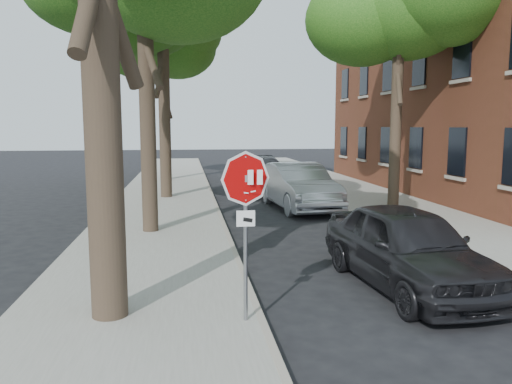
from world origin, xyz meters
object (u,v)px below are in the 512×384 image
tree_right (398,9)px  car_c (263,174)px  car_b (298,186)px  car_a (407,247)px  tree_mid_b (161,5)px  stop_sign (246,203)px  tree_far (162,50)px

tree_right → car_c: bearing=121.0°
car_b → tree_right: bearing=-17.9°
car_a → car_b: (0.00, 9.34, 0.06)m
tree_mid_b → car_b: bearing=-33.2°
stop_sign → tree_right: bearing=56.6°
stop_sign → car_c: stop_sign is taller
car_c → tree_mid_b: bearing=-153.0°
tree_far → stop_sign: bearing=-84.5°
stop_sign → tree_mid_b: tree_mid_b is taller
tree_far → tree_right: (8.70, -11.00, 0.00)m
tree_far → car_b: tree_far is taller
car_a → tree_far: bearing=100.3°
tree_far → car_a: tree_far is taller
car_c → stop_sign: bearing=-100.3°
tree_far → tree_mid_b: bearing=-87.6°
stop_sign → tree_far: size_ratio=0.28×
tree_right → car_a: (-3.38, -8.61, -6.42)m
stop_sign → car_a: (3.30, 1.53, -1.15)m
tree_mid_b → car_b: 9.33m
car_b → car_c: car_b is taller
car_b → car_a: bearing=-95.7°
stop_sign → car_b: 11.41m
stop_sign → tree_mid_b: bearing=96.9°
tree_mid_b → car_c: bearing=27.6°
tree_far → car_b: size_ratio=1.80×
tree_far → car_c: tree_far is taller
stop_sign → car_b: (3.30, 10.86, -1.09)m
tree_far → tree_right: 14.02m
car_b → car_c: 5.69m
stop_sign → car_c: size_ratio=0.47×
tree_right → stop_sign: bearing=-123.4°
tree_far → car_b: 13.20m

